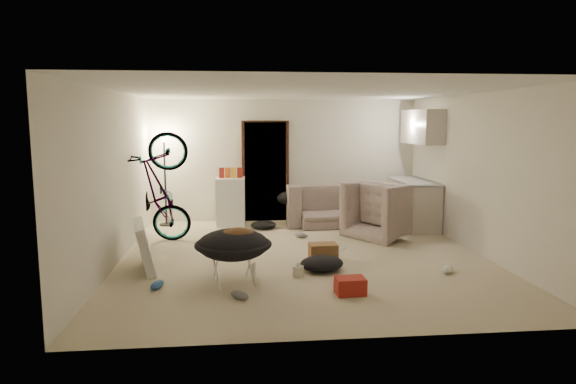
{
  "coord_description": "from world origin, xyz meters",
  "views": [
    {
      "loc": [
        -1.01,
        -7.59,
        2.08
      ],
      "look_at": [
        -0.17,
        0.6,
        0.92
      ],
      "focal_mm": 32.0,
      "sensor_mm": 36.0,
      "label": 1
    }
  ],
  "objects": [
    {
      "name": "mini_fridge",
      "position": [
        -1.12,
        2.55,
        0.47
      ],
      "size": [
        0.58,
        0.58,
        0.95
      ],
      "primitive_type": "cube",
      "rotation": [
        0.0,
        0.0,
        -0.04
      ],
      "color": "white",
      "rests_on": "floor"
    },
    {
      "name": "snack_box_3",
      "position": [
        -0.93,
        2.55,
        1.0
      ],
      "size": [
        0.11,
        0.08,
        0.3
      ],
      "primitive_type": "cube",
      "rotation": [
        0.0,
        0.0,
        0.09
      ],
      "color": "maroon",
      "rests_on": "mini_fridge"
    },
    {
      "name": "clothes_lump_a",
      "position": [
        0.16,
        -0.74,
        0.1
      ],
      "size": [
        0.78,
        0.73,
        0.2
      ],
      "primitive_type": "ellipsoid",
      "rotation": [
        0.0,
        0.0,
        0.38
      ],
      "color": "black",
      "rests_on": "floor"
    },
    {
      "name": "sofa",
      "position": [
        1.03,
        2.45,
        0.31
      ],
      "size": [
        2.14,
        0.9,
        0.62
      ],
      "primitive_type": "imported",
      "rotation": [
        0.0,
        0.0,
        3.18
      ],
      "color": "#3F473E",
      "rests_on": "floor"
    },
    {
      "name": "floor",
      "position": [
        0.0,
        0.0,
        -0.01
      ],
      "size": [
        5.5,
        6.0,
        0.02
      ],
      "primitive_type": "cube",
      "color": "beige",
      "rests_on": "ground"
    },
    {
      "name": "shoe_4",
      "position": [
        1.87,
        -1.03,
        0.06
      ],
      "size": [
        0.28,
        0.31,
        0.11
      ],
      "primitive_type": "ellipsoid",
      "rotation": [
        0.0,
        0.0,
        0.89
      ],
      "color": "white",
      "rests_on": "floor"
    },
    {
      "name": "juicer",
      "position": [
        -0.2,
        -1.0,
        0.09
      ],
      "size": [
        0.15,
        0.15,
        0.21
      ],
      "color": "beige",
      "rests_on": "floor"
    },
    {
      "name": "drink_case_b",
      "position": [
        0.34,
        -1.74,
        0.1
      ],
      "size": [
        0.36,
        0.27,
        0.2
      ],
      "primitive_type": "cube",
      "rotation": [
        0.0,
        0.0,
        0.04
      ],
      "color": "maroon",
      "rests_on": "floor"
    },
    {
      "name": "wall_front",
      "position": [
        0.0,
        -3.01,
        1.25
      ],
      "size": [
        5.5,
        0.02,
        2.5
      ],
      "primitive_type": "cube",
      "color": "white",
      "rests_on": "floor"
    },
    {
      "name": "counter_top",
      "position": [
        2.43,
        2.0,
        0.9
      ],
      "size": [
        0.64,
        1.54,
        0.04
      ],
      "primitive_type": "cube",
      "color": "gray",
      "rests_on": "kitchen_counter"
    },
    {
      "name": "book_blue",
      "position": [
        -1.12,
        1.62,
        0.02
      ],
      "size": [
        0.38,
        0.38,
        0.03
      ],
      "primitive_type": "cube",
      "rotation": [
        0.0,
        0.0,
        0.77
      ],
      "color": "#2D60A4",
      "rests_on": "floor"
    },
    {
      "name": "ceiling",
      "position": [
        0.0,
        0.0,
        2.51
      ],
      "size": [
        5.5,
        6.0,
        0.02
      ],
      "primitive_type": "cube",
      "color": "white",
      "rests_on": "wall_back"
    },
    {
      "name": "shoe_2",
      "position": [
        -2.0,
        -1.3,
        0.05
      ],
      "size": [
        0.19,
        0.29,
        0.1
      ],
      "primitive_type": "ellipsoid",
      "rotation": [
        0.0,
        0.0,
        1.23
      ],
      "color": "#2D60A4",
      "rests_on": "floor"
    },
    {
      "name": "hoodie",
      "position": [
        -1.01,
        -1.2,
        0.62
      ],
      "size": [
        0.59,
        0.55,
        0.22
      ],
      "primitive_type": "ellipsoid",
      "rotation": [
        0.0,
        0.0,
        0.38
      ],
      "color": "#55351D",
      "rests_on": "saucer_chair"
    },
    {
      "name": "armchair",
      "position": [
        1.75,
        1.31,
        0.36
      ],
      "size": [
        1.43,
        1.47,
        0.73
      ],
      "primitive_type": "imported",
      "rotation": [
        0.0,
        0.0,
        2.16
      ],
      "color": "#3F473E",
      "rests_on": "floor"
    },
    {
      "name": "snack_box_1",
      "position": [
        -1.17,
        2.55,
        1.0
      ],
      "size": [
        0.11,
        0.09,
        0.3
      ],
      "primitive_type": "cube",
      "rotation": [
        0.0,
        0.0,
        -0.18
      ],
      "color": "#CF5719",
      "rests_on": "mini_fridge"
    },
    {
      "name": "wall_left",
      "position": [
        -2.76,
        0.0,
        1.25
      ],
      "size": [
        0.02,
        6.0,
        2.5
      ],
      "primitive_type": "cube",
      "color": "white",
      "rests_on": "floor"
    },
    {
      "name": "shoe_1",
      "position": [
        0.13,
        1.27,
        0.05
      ],
      "size": [
        0.27,
        0.23,
        0.09
      ],
      "primitive_type": "ellipsoid",
      "rotation": [
        0.0,
        0.0,
        -0.58
      ],
      "color": "slate",
      "rests_on": "floor"
    },
    {
      "name": "floor_lamp",
      "position": [
        -2.4,
        2.65,
        1.31
      ],
      "size": [
        0.28,
        0.28,
        1.81
      ],
      "color": "black",
      "rests_on": "floor"
    },
    {
      "name": "wall_right",
      "position": [
        2.76,
        0.0,
        1.25
      ],
      "size": [
        0.02,
        6.0,
        2.5
      ],
      "primitive_type": "cube",
      "color": "white",
      "rests_on": "floor"
    },
    {
      "name": "book_white",
      "position": [
        -1.21,
        1.14,
        0.01
      ],
      "size": [
        0.24,
        0.3,
        0.03
      ],
      "primitive_type": "cube",
      "rotation": [
        0.0,
        0.0,
        0.1
      ],
      "color": "silver",
      "rests_on": "floor"
    },
    {
      "name": "newspaper",
      "position": [
        0.49,
        0.51,
        0.0
      ],
      "size": [
        0.67,
        0.63,
        0.01
      ],
      "primitive_type": "cube",
      "rotation": [
        0.0,
        0.0,
        1.0
      ],
      "color": "beige",
      "rests_on": "floor"
    },
    {
      "name": "doorway",
      "position": [
        -0.4,
        2.97,
        1.02
      ],
      "size": [
        0.85,
        0.1,
        2.04
      ],
      "primitive_type": "cube",
      "color": "black",
      "rests_on": "floor"
    },
    {
      "name": "shoe_3",
      "position": [
        -0.99,
        -1.79,
        0.05
      ],
      "size": [
        0.27,
        0.27,
        0.1
      ],
      "primitive_type": "ellipsoid",
      "rotation": [
        0.0,
        0.0,
        -0.8
      ],
      "color": "slate",
      "rests_on": "floor"
    },
    {
      "name": "sofa_drape",
      "position": [
        0.08,
        2.45,
        0.54
      ],
      "size": [
        0.61,
        0.52,
        0.28
      ],
      "primitive_type": "ellipsoid",
      "rotation": [
        0.0,
        0.0,
        0.12
      ],
      "color": "black",
      "rests_on": "sofa"
    },
    {
      "name": "kitchen_uppers",
      "position": [
        2.56,
        2.0,
        1.95
      ],
      "size": [
        0.38,
        1.4,
        0.65
      ],
      "primitive_type": "cube",
      "color": "beige",
      "rests_on": "wall_right"
    },
    {
      "name": "clothes_lump_c",
      "position": [
        -1.0,
        0.48,
        0.06
      ],
      "size": [
        0.45,
        0.41,
        0.12
      ],
      "primitive_type": "ellipsoid",
      "rotation": [
        0.0,
        0.0,
        -0.24
      ],
      "color": "silver",
      "rests_on": "floor"
    },
    {
      "name": "drink_case_a",
      "position": [
        0.28,
        -0.16,
        0.12
      ],
      "size": [
        0.42,
        0.31,
        0.24
      ],
      "primitive_type": "cube",
      "rotation": [
        0.0,
        0.0,
        0.03
      ],
      "color": "brown",
      "rests_on": "floor"
    },
    {
      "name": "book_asset",
      "position": [
        -0.81,
        -1.15,
        0.01
      ],
      "size": [
        0.27,
        0.23,
        0.02
      ],
      "primitive_type": "imported",
      "rotation": [
        0.0,
        0.0,
        1.29
      ],
      "color": "maroon",
      "rests_on": "floor"
    },
    {
      "name": "kitchen_counter",
      "position": [
        2.43,
        2.0,
        0.44
      ],
      "size": [
        0.6,
        1.5,
        0.88
      ],
      "primitive_type": "cube",
      "color": "beige",
      "rests_on": "floor"
    },
    {
      "name": "wall_back",
      "position": [
        0.0,
        3.01,
        1.25
      ],
      "size": [
        5.5,
        0.02,
        2.5
      ],
      "primitive_type": "cube",
      "color": "white",
      "rests_on": "floor"
    },
    {
      "name": "tv_box",
      "position": [
        -2.3,
        -0.42,
        0.33
      ],
      "size": [
        0.46,
        1.04,
        0.68
      ],
      "primitive_type": "cube",
      "rotation": [
        0.0,
        -0.21,
        0.21
      ],
      "color": "silver",
      "rests_on": "floor"
    },
    {
      "name": "snack_box_0",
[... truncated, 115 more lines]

